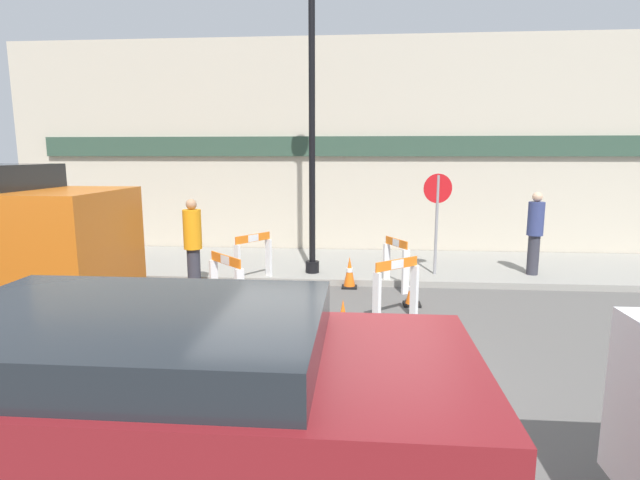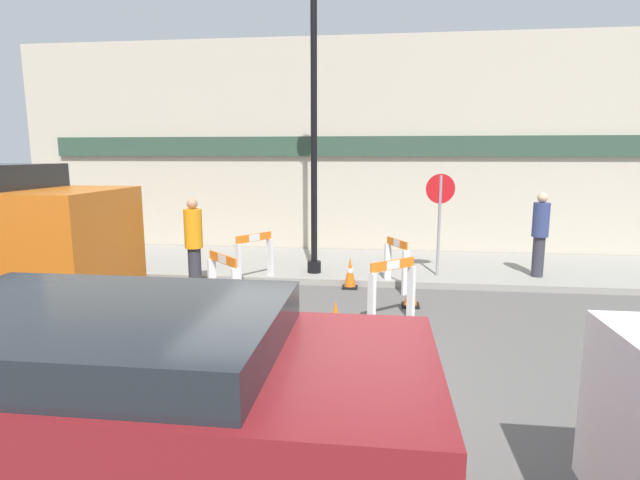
{
  "view_description": "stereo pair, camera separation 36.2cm",
  "coord_description": "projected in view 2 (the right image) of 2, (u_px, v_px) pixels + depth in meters",
  "views": [
    {
      "loc": [
        0.27,
        -5.16,
        2.6
      ],
      "look_at": [
        -0.49,
        4.1,
        1.0
      ],
      "focal_mm": 28.0,
      "sensor_mm": 36.0,
      "label": 1
    },
    {
      "loc": [
        0.63,
        -5.13,
        2.6
      ],
      "look_at": [
        -0.49,
        4.1,
        1.0
      ],
      "focal_mm": 28.0,
      "sensor_mm": 36.0,
      "label": 2
    }
  ],
  "objects": [
    {
      "name": "traffic_cone_1",
      "position": [
        411.0,
        293.0,
        8.59
      ],
      "size": [
        0.3,
        0.3,
        0.52
      ],
      "color": "black",
      "rests_on": "ground_plane"
    },
    {
      "name": "sidewalk_slab",
      "position": [
        352.0,
        265.0,
        11.52
      ],
      "size": [
        18.0,
        3.26,
        0.13
      ],
      "color": "gray",
      "rests_on": "ground_plane"
    },
    {
      "name": "person_pedestrian",
      "position": [
        540.0,
        232.0,
        10.07
      ],
      "size": [
        0.44,
        0.44,
        1.72
      ],
      "rotation": [
        0.0,
        0.0,
        3.68
      ],
      "color": "#33333D",
      "rests_on": "sidewalk_slab"
    },
    {
      "name": "barricade_3",
      "position": [
        223.0,
        282.0,
        8.09
      ],
      "size": [
        0.73,
        0.74,
        1.02
      ],
      "rotation": [
        0.0,
        0.0,
        11.77
      ],
      "color": "white",
      "rests_on": "ground_plane"
    },
    {
      "name": "barricade_0",
      "position": [
        392.0,
        289.0,
        7.7
      ],
      "size": [
        0.75,
        0.67,
        1.01
      ],
      "rotation": [
        0.0,
        0.0,
        7.0
      ],
      "color": "white",
      "rests_on": "ground_plane"
    },
    {
      "name": "traffic_cone_0",
      "position": [
        335.0,
        322.0,
        6.91
      ],
      "size": [
        0.3,
        0.3,
        0.63
      ],
      "color": "black",
      "rests_on": "ground_plane"
    },
    {
      "name": "streetlamp_post",
      "position": [
        314.0,
        73.0,
        9.88
      ],
      "size": [
        0.44,
        0.44,
        6.44
      ],
      "color": "black",
      "rests_on": "sidewalk_slab"
    },
    {
      "name": "ground_plane",
      "position": [
        319.0,
        392.0,
        5.53
      ],
      "size": [
        60.0,
        60.0,
        0.0
      ],
      "primitive_type": "plane",
      "color": "#565451"
    },
    {
      "name": "barricade_1",
      "position": [
        396.0,
        263.0,
        9.58
      ],
      "size": [
        0.47,
        0.72,
        1.0
      ],
      "rotation": [
        0.0,
        0.0,
        8.35
      ],
      "color": "white",
      "rests_on": "ground_plane"
    },
    {
      "name": "traffic_cone_2",
      "position": [
        262.0,
        301.0,
        7.83
      ],
      "size": [
        0.3,
        0.3,
        0.68
      ],
      "color": "black",
      "rests_on": "ground_plane"
    },
    {
      "name": "person_worker",
      "position": [
        194.0,
        243.0,
        9.31
      ],
      "size": [
        0.35,
        0.35,
        1.8
      ],
      "rotation": [
        0.0,
        0.0,
        -0.04
      ],
      "color": "#33333D",
      "rests_on": "ground_plane"
    },
    {
      "name": "storefront_facade",
      "position": [
        357.0,
        148.0,
        12.72
      ],
      "size": [
        18.0,
        0.22,
        5.5
      ],
      "color": "#BCB29E",
      "rests_on": "ground_plane"
    },
    {
      "name": "barricade_2",
      "position": [
        254.0,
        258.0,
        9.91
      ],
      "size": [
        0.62,
        0.8,
        1.05
      ],
      "rotation": [
        0.0,
        0.0,
        10.37
      ],
      "color": "white",
      "rests_on": "ground_plane"
    },
    {
      "name": "parked_car_1",
      "position": [
        100.0,
        419.0,
        3.15
      ],
      "size": [
        4.19,
        1.89,
        1.68
      ],
      "color": "maroon",
      "rests_on": "ground_plane"
    },
    {
      "name": "stop_sign",
      "position": [
        440.0,
        208.0,
        10.09
      ],
      "size": [
        0.59,
        0.14,
        2.09
      ],
      "rotation": [
        0.0,
        0.0,
        3.35
      ],
      "color": "gray",
      "rests_on": "sidewalk_slab"
    },
    {
      "name": "traffic_cone_3",
      "position": [
        350.0,
        273.0,
        9.78
      ],
      "size": [
        0.3,
        0.3,
        0.62
      ],
      "color": "black",
      "rests_on": "ground_plane"
    }
  ]
}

